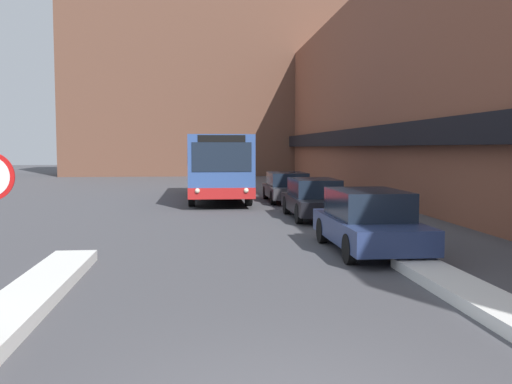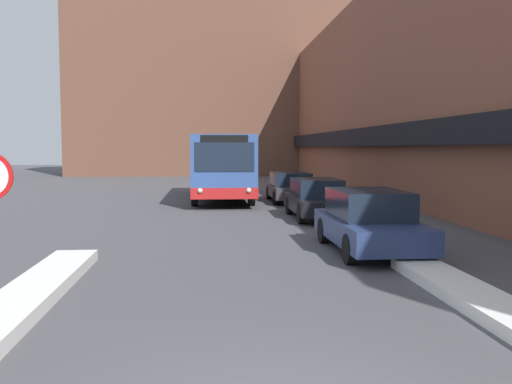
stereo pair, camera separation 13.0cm
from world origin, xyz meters
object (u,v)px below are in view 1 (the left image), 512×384
at_px(city_bus, 218,165).
at_px(parked_car_front, 368,221).
at_px(parked_car_back, 287,187).
at_px(parked_car_middle, 314,198).

height_order(city_bus, parked_car_front, city_bus).
bearing_deg(parked_car_back, parked_car_front, -90.00).
xyz_separation_m(city_bus, parked_car_front, (3.19, -14.30, -0.92)).
height_order(city_bus, parked_car_middle, city_bus).
xyz_separation_m(parked_car_middle, parked_car_back, (-0.00, 6.32, -0.03)).
relative_size(parked_car_front, parked_car_middle, 1.01).
distance_m(parked_car_front, parked_car_back, 12.88).
bearing_deg(city_bus, parked_car_back, -24.00).
bearing_deg(city_bus, parked_car_middle, -67.62).
bearing_deg(parked_car_middle, parked_car_back, 90.00).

